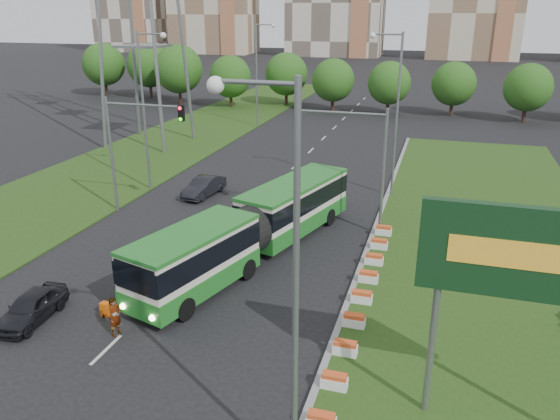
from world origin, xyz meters
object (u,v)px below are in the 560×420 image
(car_left_far, at_px, (204,187))
(pedestrian, at_px, (115,316))
(articulated_bus, at_px, (251,227))
(car_left_near, at_px, (31,307))
(traffic_mast_left, at_px, (131,138))
(traffic_mast_median, at_px, (358,150))
(shopping_trolley, at_px, (105,309))
(billboard, at_px, (518,263))

(car_left_far, height_order, pedestrian, pedestrian)
(articulated_bus, xyz_separation_m, pedestrian, (-2.92, -9.38, -0.90))
(car_left_near, relative_size, car_left_far, 0.92)
(pedestrian, bearing_deg, traffic_mast_left, 38.79)
(traffic_mast_median, bearing_deg, shopping_trolley, -124.47)
(car_left_near, bearing_deg, billboard, -6.79)
(car_left_near, bearing_deg, pedestrian, -2.44)
(traffic_mast_left, xyz_separation_m, car_left_far, (2.94, 4.80, -4.63))
(billboard, bearing_deg, shopping_trolley, 171.94)
(traffic_mast_median, height_order, shopping_trolley, traffic_mast_median)
(pedestrian, height_order, shopping_trolley, pedestrian)
(traffic_mast_left, distance_m, car_left_near, 14.97)
(articulated_bus, distance_m, pedestrian, 9.86)
(car_left_near, bearing_deg, shopping_trolley, 20.18)
(traffic_mast_left, xyz_separation_m, pedestrian, (7.16, -13.84, -4.45))
(articulated_bus, distance_m, car_left_far, 11.75)
(car_left_near, xyz_separation_m, pedestrian, (4.33, 0.09, 0.22))
(traffic_mast_left, bearing_deg, car_left_far, 58.54)
(traffic_mast_left, distance_m, car_left_far, 7.29)
(car_left_far, bearing_deg, pedestrian, -69.81)
(car_left_far, bearing_deg, shopping_trolley, -73.23)
(traffic_mast_left, xyz_separation_m, shopping_trolley, (5.80, -12.62, -5.01))
(pedestrian, bearing_deg, car_left_near, 102.69)
(articulated_bus, xyz_separation_m, shopping_trolley, (-4.28, -8.16, -1.46))
(pedestrian, bearing_deg, car_left_far, 24.19)
(billboard, height_order, shopping_trolley, billboard)
(traffic_mast_median, distance_m, articulated_bus, 8.26)
(traffic_mast_left, bearing_deg, billboard, -33.55)
(traffic_mast_left, height_order, shopping_trolley, traffic_mast_left)
(traffic_mast_median, xyz_separation_m, articulated_bus, (-5.07, -5.46, -3.55))
(articulated_bus, bearing_deg, shopping_trolley, -101.69)
(pedestrian, xyz_separation_m, shopping_trolley, (-1.36, 1.22, -0.57))
(traffic_mast_median, xyz_separation_m, shopping_trolley, (-9.35, -13.62, -5.01))
(billboard, height_order, traffic_mast_median, same)
(articulated_bus, relative_size, pedestrian, 9.90)
(car_left_far, xyz_separation_m, pedestrian, (4.22, -18.65, 0.18))
(billboard, relative_size, articulated_bus, 0.45)
(car_left_near, relative_size, shopping_trolley, 5.89)
(traffic_mast_median, distance_m, car_left_near, 19.92)
(billboard, height_order, articulated_bus, billboard)
(car_left_far, xyz_separation_m, shopping_trolley, (2.87, -17.43, -0.38))
(traffic_mast_median, bearing_deg, pedestrian, -118.31)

